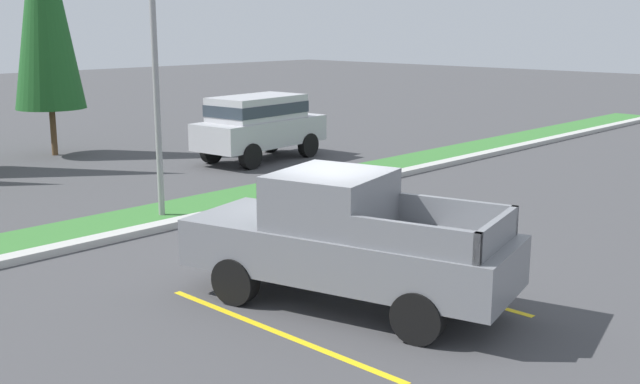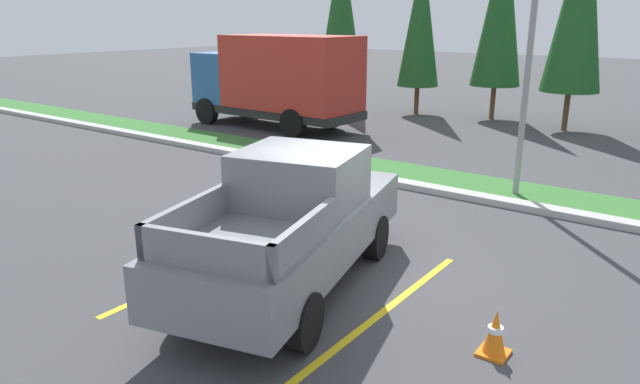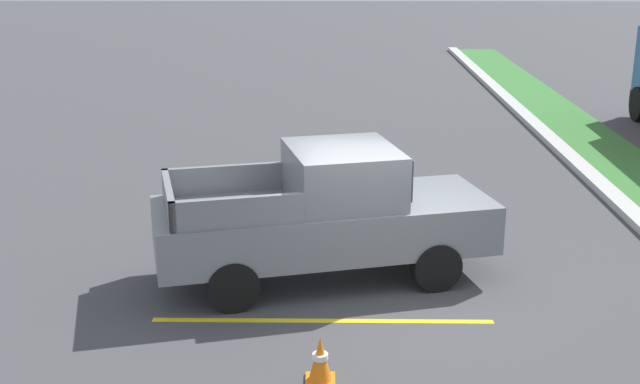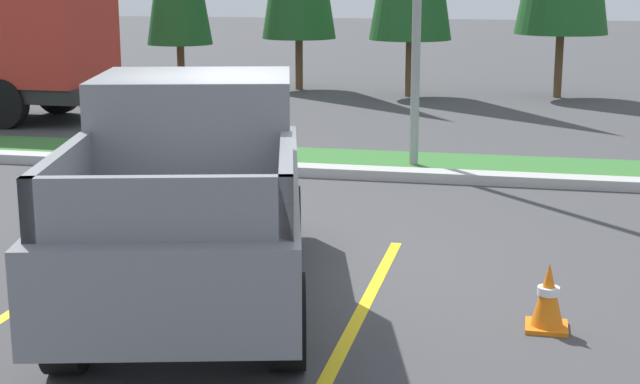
{
  "view_description": "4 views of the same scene",
  "coord_description": "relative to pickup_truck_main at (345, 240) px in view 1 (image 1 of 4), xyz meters",
  "views": [
    {
      "loc": [
        -9.19,
        -8.54,
        4.34
      ],
      "look_at": [
        0.15,
        0.44,
        1.49
      ],
      "focal_mm": 42.93,
      "sensor_mm": 36.0,
      "label": 1
    },
    {
      "loc": [
        4.53,
        -7.23,
        4.0
      ],
      "look_at": [
        -0.6,
        -0.25,
        1.37
      ],
      "focal_mm": 32.35,
      "sensor_mm": 36.0,
      "label": 2
    },
    {
      "loc": [
        11.26,
        -0.8,
        5.14
      ],
      "look_at": [
        -1.21,
        -0.98,
        1.24
      ],
      "focal_mm": 45.56,
      "sensor_mm": 36.0,
      "label": 3
    },
    {
      "loc": [
        2.31,
        -8.92,
        2.98
      ],
      "look_at": [
        0.17,
        0.83,
        0.71
      ],
      "focal_mm": 53.32,
      "sensor_mm": 36.0,
      "label": 4
    }
  ],
  "objects": [
    {
      "name": "ground_plane",
      "position": [
        0.64,
        0.86,
        -1.04
      ],
      "size": [
        120.0,
        120.0,
        0.0
      ],
      "primitive_type": "plane",
      "color": "#424244"
    },
    {
      "name": "parking_line_near",
      "position": [
        -1.54,
        -0.05,
        -1.04
      ],
      "size": [
        0.12,
        4.8,
        0.01
      ],
      "primitive_type": "cube",
      "color": "yellow",
      "rests_on": "ground"
    },
    {
      "name": "parking_line_far",
      "position": [
        1.56,
        -0.05,
        -1.04
      ],
      "size": [
        0.12,
        4.8,
        0.01
      ],
      "primitive_type": "cube",
      "color": "yellow",
      "rests_on": "ground"
    },
    {
      "name": "curb_strip",
      "position": [
        0.64,
        5.86,
        -0.97
      ],
      "size": [
        56.0,
        0.4,
        0.15
      ],
      "primitive_type": "cube",
      "color": "#B2B2AD",
      "rests_on": "ground"
    },
    {
      "name": "grass_median",
      "position": [
        0.64,
        6.96,
        -1.01
      ],
      "size": [
        56.0,
        1.8,
        0.06
      ],
      "primitive_type": "cube",
      "color": "#387533",
      "rests_on": "ground"
    },
    {
      "name": "pickup_truck_main",
      "position": [
        0.0,
        0.0,
        0.0
      ],
      "size": [
        3.12,
        5.53,
        2.1
      ],
      "color": "black",
      "rests_on": "ground"
    },
    {
      "name": "suv_distant",
      "position": [
        7.81,
        10.77,
        0.2
      ],
      "size": [
        4.76,
        2.3,
        2.1
      ],
      "color": "black",
      "rests_on": "ground"
    },
    {
      "name": "street_light",
      "position": [
        1.22,
        6.62,
        3.23
      ],
      "size": [
        0.24,
        1.49,
        7.43
      ],
      "color": "gray",
      "rests_on": "ground"
    },
    {
      "name": "traffic_cone",
      "position": [
        3.21,
        -0.06,
        -0.75
      ],
      "size": [
        0.36,
        0.36,
        0.6
      ],
      "color": "orange",
      "rests_on": "ground"
    }
  ]
}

